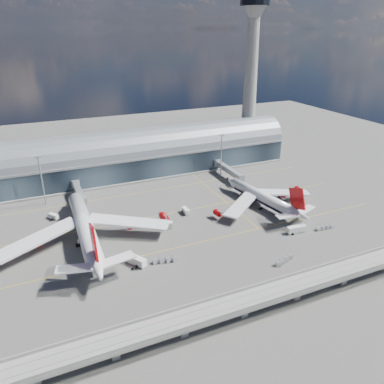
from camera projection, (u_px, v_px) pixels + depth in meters
name	position (u px, v px, depth m)	size (l,w,h in m)	color
ground	(178.00, 234.00, 162.25)	(500.00, 500.00, 0.00)	#474744
taxi_lines	(161.00, 213.00, 180.78)	(200.00, 80.12, 0.01)	gold
terminal	(129.00, 157.00, 223.09)	(200.00, 30.00, 28.00)	#1C2630
control_tower	(251.00, 79.00, 242.54)	(19.00, 19.00, 103.00)	gray
guideway	(244.00, 302.00, 114.01)	(220.00, 8.50, 7.20)	gray
floodlight_mast_left	(42.00, 179.00, 184.42)	(3.00, 0.70, 25.70)	gray
floodlight_mast_right	(221.00, 154.00, 221.37)	(3.00, 0.70, 25.70)	gray
airliner_left	(85.00, 228.00, 153.22)	(72.92, 76.57, 23.37)	white
airliner_right	(263.00, 198.00, 185.62)	(56.14, 58.73, 18.65)	white
jet_bridge_left	(78.00, 191.00, 192.27)	(4.40, 28.00, 7.25)	gray
jet_bridge_right	(227.00, 169.00, 222.44)	(4.40, 32.00, 7.25)	gray
service_truck_0	(137.00, 261.00, 140.65)	(6.36, 8.21, 3.31)	silver
service_truck_1	(167.00, 225.00, 166.63)	(5.54, 3.92, 2.93)	silver
service_truck_2	(297.00, 229.00, 162.87)	(8.79, 3.20, 3.12)	silver
service_truck_3	(186.00, 211.00, 180.00)	(2.47, 5.62, 2.68)	silver
service_truck_4	(283.00, 196.00, 196.01)	(3.27, 5.35, 2.89)	silver
service_truck_5	(53.00, 216.00, 174.78)	(4.71, 5.39, 2.52)	silver
cargo_train_0	(165.00, 260.00, 142.41)	(9.85, 3.70, 1.63)	gray
cargo_train_1	(284.00, 260.00, 142.52)	(9.71, 4.52, 1.62)	gray
cargo_train_2	(325.00, 228.00, 166.00)	(9.25, 2.35, 1.53)	gray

